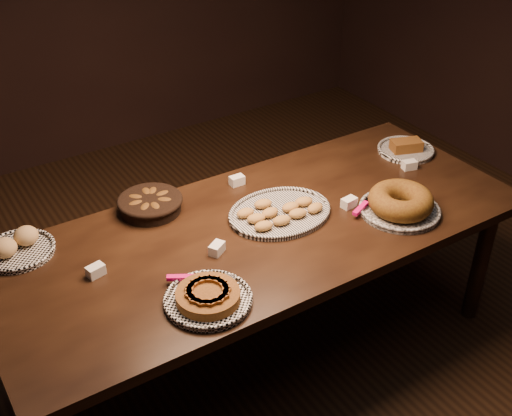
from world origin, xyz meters
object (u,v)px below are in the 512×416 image
buffet_table (263,240)px  apple_tart_plate (208,297)px  madeleine_platter (279,212)px  bundt_cake_plate (400,203)px

buffet_table → apple_tart_plate: apple_tart_plate is taller
buffet_table → madeleine_platter: madeleine_platter is taller
madeleine_platter → bundt_cake_plate: (0.48, -0.27, 0.03)m
buffet_table → bundt_cake_plate: (0.58, -0.24, 0.12)m
buffet_table → bundt_cake_plate: bearing=-22.4°
buffet_table → madeleine_platter: 0.14m
apple_tart_plate → madeleine_platter: bearing=30.8°
apple_tart_plate → bundt_cake_plate: size_ratio=0.89×
apple_tart_plate → madeleine_platter: (0.56, 0.34, -0.00)m
buffet_table → bundt_cake_plate: bundt_cake_plate is taller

